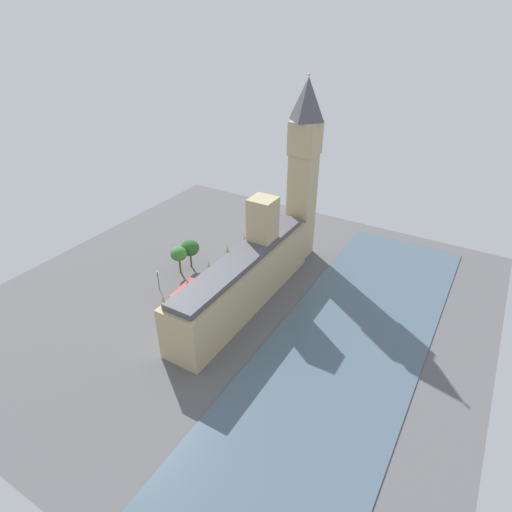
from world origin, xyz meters
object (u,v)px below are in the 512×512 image
clock_tower (303,170)px  car_dark_green_opposite_hall (214,271)px  car_yellow_cab_by_river_gate (206,285)px  plane_tree_near_tower (190,248)px  car_white_far_end (169,317)px  pedestrian_leading (265,254)px  street_lamp_corner (158,277)px  double_decker_bus_midblock (184,294)px  parliament_building (246,276)px  plane_tree_kerbside (179,254)px  car_blue_trailing (233,257)px  pedestrian_under_trees (166,341)px

clock_tower → car_dark_green_opposite_hall: (17.31, 25.22, -28.61)m
car_yellow_cab_by_river_gate → plane_tree_near_tower: 14.58m
clock_tower → car_white_far_end: size_ratio=12.94×
car_yellow_cab_by_river_gate → pedestrian_leading: size_ratio=2.81×
plane_tree_near_tower → street_lamp_corner: plane_tree_near_tower is taller
double_decker_bus_midblock → plane_tree_near_tower: bearing=-62.2°
parliament_building → pedestrian_leading: 26.60m
car_yellow_cab_by_river_gate → plane_tree_kerbside: bearing=-15.0°
double_decker_bus_midblock → clock_tower: bearing=-115.8°
car_blue_trailing → car_dark_green_opposite_hall: 10.17m
car_white_far_end → pedestrian_under_trees: car_white_far_end is taller
plane_tree_kerbside → pedestrian_under_trees: bearing=123.4°
clock_tower → pedestrian_leading: (8.67, 7.99, -28.79)m
car_blue_trailing → plane_tree_kerbside: bearing=-123.9°
car_blue_trailing → plane_tree_near_tower: size_ratio=0.46×
car_blue_trailing → car_white_far_end: (-2.70, 35.09, 0.00)m
car_white_far_end → pedestrian_leading: bearing=80.8°
double_decker_bus_midblock → car_white_far_end: double_decker_bus_midblock is taller
clock_tower → car_dark_green_opposite_hall: size_ratio=12.52×
car_white_far_end → pedestrian_under_trees: bearing=-54.5°
car_white_far_end → plane_tree_kerbside: (12.31, -19.79, 5.87)m
car_white_far_end → pedestrian_under_trees: size_ratio=2.75×
car_dark_green_opposite_hall → plane_tree_near_tower: bearing=2.7°
car_yellow_cab_by_river_gate → car_dark_green_opposite_hall: bearing=-73.9°
pedestrian_under_trees → plane_tree_kerbside: 33.41m
street_lamp_corner → parliament_building: bearing=-160.9°
clock_tower → street_lamp_corner: (26.05, 40.93, -24.92)m
car_white_far_end → pedestrian_leading: (-5.70, -42.15, -0.18)m
car_white_far_end → street_lamp_corner: street_lamp_corner is taller
car_dark_green_opposite_hall → car_white_far_end: same height
car_white_far_end → pedestrian_under_trees: (-5.77, 7.64, -0.17)m
street_lamp_corner → pedestrian_leading: bearing=-117.8°
car_dark_green_opposite_hall → pedestrian_under_trees: 33.71m
car_white_far_end → parliament_building: bearing=51.7°
double_decker_bus_midblock → plane_tree_near_tower: plane_tree_near_tower is taller
double_decker_bus_midblock → street_lamp_corner: bearing=-8.3°
car_white_far_end → street_lamp_corner: size_ratio=0.67×
car_white_far_end → plane_tree_kerbside: size_ratio=0.49×
double_decker_bus_midblock → plane_tree_kerbside: (10.89, -11.19, 4.13)m
double_decker_bus_midblock → street_lamp_corner: 10.47m
parliament_building → double_decker_bus_midblock: (14.81, 9.31, -5.88)m
parliament_building → car_white_far_end: 23.64m
parliament_building → pedestrian_under_trees: size_ratio=35.98×
clock_tower → street_lamp_corner: clock_tower is taller
clock_tower → car_yellow_cab_by_river_gate: (14.65, 32.93, -28.61)m
plane_tree_kerbside → parliament_building: bearing=175.8°
pedestrian_leading → plane_tree_near_tower: size_ratio=0.17×
pedestrian_under_trees → pedestrian_leading: size_ratio=1.02×
car_yellow_cab_by_river_gate → pedestrian_under_trees: (-6.05, 24.86, -0.17)m
pedestrian_under_trees → street_lamp_corner: (17.46, -16.85, 3.86)m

